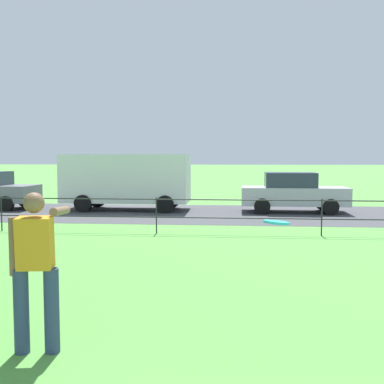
{
  "coord_description": "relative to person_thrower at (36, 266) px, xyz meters",
  "views": [
    {
      "loc": [
        -0.11,
        -0.26,
        2.08
      ],
      "look_at": [
        -0.89,
        8.3,
        1.45
      ],
      "focal_mm": 42.97,
      "sensor_mm": 36.0,
      "label": 1
    }
  ],
  "objects": [
    {
      "name": "park_fence",
      "position": [
        2.2,
        7.88,
        -0.26
      ],
      "size": [
        31.51,
        0.04,
        1.0
      ],
      "color": "#232328",
      "rests_on": "ground"
    },
    {
      "name": "car_silver_far_left",
      "position": [
        4.36,
        13.29,
        -0.16
      ],
      "size": [
        4.02,
        1.86,
        1.54
      ],
      "color": "#B7BABF",
      "rests_on": "ground"
    },
    {
      "name": "panel_van_center",
      "position": [
        -2.19,
        13.49,
        0.34
      ],
      "size": [
        5.0,
        2.11,
        2.24
      ],
      "color": "white",
      "rests_on": "ground"
    },
    {
      "name": "street_strip",
      "position": [
        2.2,
        12.61,
        -0.93
      ],
      "size": [
        80.0,
        6.19,
        0.01
      ],
      "primitive_type": "cube",
      "color": "#424247",
      "rests_on": "ground"
    },
    {
      "name": "person_thrower",
      "position": [
        0.0,
        0.0,
        0.0
      ],
      "size": [
        0.51,
        0.8,
        1.73
      ],
      "color": "navy",
      "rests_on": "ground"
    },
    {
      "name": "frisbee",
      "position": [
        2.53,
        0.1,
        0.49
      ],
      "size": [
        0.36,
        0.36,
        0.05
      ],
      "color": "#2DB2C6"
    }
  ]
}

